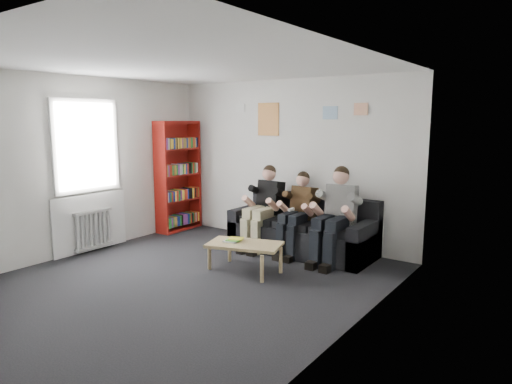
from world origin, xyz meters
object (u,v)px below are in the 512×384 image
Objects in this scene: sofa at (303,232)px; coffee_table at (245,247)px; person_right at (334,216)px; bookshelf at (178,176)px; person_left at (263,208)px; person_middle at (297,214)px.

sofa reaches higher than coffee_table.
person_right reaches higher than coffee_table.
sofa is at bearing 0.47° from bookshelf.
person_left reaches higher than sofa.
person_right reaches higher than person_left.
person_right is at bearing -3.50° from bookshelf.
person_left is (1.99, -0.12, -0.35)m from bookshelf.
person_middle is (2.61, -0.12, -0.37)m from bookshelf.
person_left is 1.05× the size of person_middle.
person_middle is at bearing 170.55° from person_right.
coffee_table is at bearing -136.18° from person_right.
person_right is (0.81, 1.06, 0.34)m from coffee_table.
person_right is (0.62, -0.01, 0.05)m from person_middle.
sofa is 0.39m from person_middle.
sofa is at bearing 81.63° from coffee_table.
person_right is at bearing 52.67° from coffee_table.
coffee_table is 1.38m from person_right.
sofa is 1.68× the size of person_left.
person_right is at bearing -18.23° from sofa.
bookshelf is at bearing -175.66° from person_middle.
sofa is at bearing 23.47° from person_left.
sofa is at bearing 152.92° from person_right.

